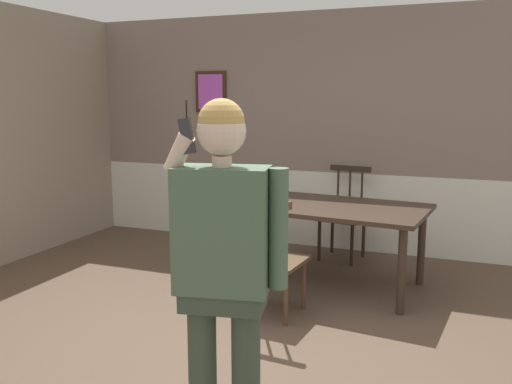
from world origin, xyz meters
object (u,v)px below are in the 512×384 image
object	(u,v)px
dining_table	(313,211)
chair_by_doorway	(344,215)
person_figure	(224,254)
chair_near_window	(272,258)

from	to	relation	value
dining_table	chair_by_doorway	world-z (taller)	chair_by_doorway
chair_by_doorway	dining_table	bearing A→B (deg)	92.46
dining_table	chair_by_doorway	size ratio (longest dim) A/B	2.14
dining_table	person_figure	world-z (taller)	person_figure
chair_near_window	person_figure	xyz separation A→B (m)	(0.37, -1.70, 0.54)
dining_table	chair_near_window	distance (m)	0.92
dining_table	chair_near_window	xyz separation A→B (m)	(-0.09, -0.89, -0.21)
chair_near_window	person_figure	bearing A→B (deg)	-72.78
dining_table	chair_near_window	world-z (taller)	chair_near_window
chair_by_doorway	chair_near_window	bearing A→B (deg)	92.54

